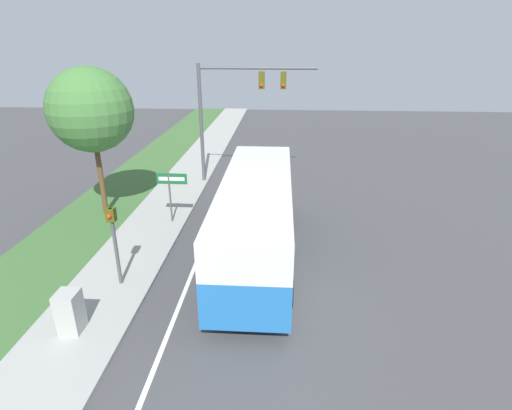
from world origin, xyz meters
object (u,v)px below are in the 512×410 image
Objects in this scene: utility_cabinet at (70,312)px; pedestrian_signal at (114,234)px; bus at (256,212)px; signal_gantry at (235,100)px; street_sign at (171,187)px.

pedestrian_signal is at bearing 79.54° from utility_cabinet.
pedestrian_signal is (-4.50, -2.46, 0.13)m from bus.
bus is 8.09× the size of utility_cabinet.
bus is at bearing 44.71° from utility_cabinet.
signal_gantry reaches higher than pedestrian_signal.
bus is 7.05m from utility_cabinet.
street_sign is 7.75m from utility_cabinet.
bus reaches higher than street_sign.
utility_cabinet is (-3.19, -13.61, -4.07)m from signal_gantry.
pedestrian_signal is at bearing -103.76° from signal_gantry.
pedestrian_signal is 5.20m from street_sign.
utility_cabinet is (-4.95, -4.90, -1.11)m from bus.
pedestrian_signal reaches higher than utility_cabinet.
signal_gantry is 2.33× the size of pedestrian_signal.
signal_gantry is (-1.76, 8.71, 2.96)m from bus.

